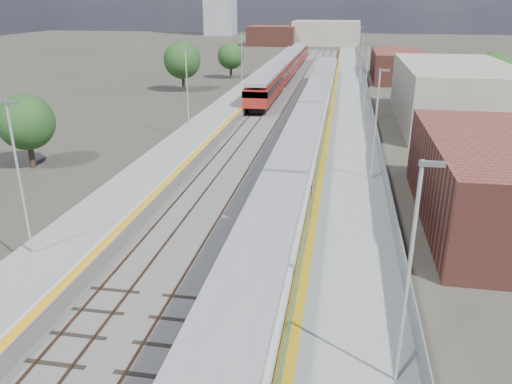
# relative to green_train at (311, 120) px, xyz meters

# --- Properties ---
(ground) EXTENTS (320.00, 320.00, 0.00)m
(ground) POSITION_rel_green_train_xyz_m (-1.50, 15.72, -2.27)
(ground) COLOR #47443A
(ground) RESTS_ON ground
(ballast_bed) EXTENTS (10.50, 155.00, 0.06)m
(ballast_bed) POSITION_rel_green_train_xyz_m (-3.75, 18.22, -2.24)
(ballast_bed) COLOR #565451
(ballast_bed) RESTS_ON ground
(tracks) EXTENTS (8.96, 160.00, 0.17)m
(tracks) POSITION_rel_green_train_xyz_m (-3.15, 19.90, -2.16)
(tracks) COLOR #4C3323
(tracks) RESTS_ON ground
(platform_right) EXTENTS (4.70, 155.00, 8.52)m
(platform_right) POSITION_rel_green_train_xyz_m (3.78, 18.21, -1.74)
(platform_right) COLOR slate
(platform_right) RESTS_ON ground
(platform_left) EXTENTS (4.30, 155.00, 8.52)m
(platform_left) POSITION_rel_green_train_xyz_m (-10.55, 18.21, -1.75)
(platform_left) COLOR slate
(platform_left) RESTS_ON ground
(buildings) EXTENTS (72.00, 185.50, 40.00)m
(buildings) POSITION_rel_green_train_xyz_m (-19.62, 104.32, 8.43)
(buildings) COLOR brown
(buildings) RESTS_ON ground
(green_train) EXTENTS (2.93, 81.53, 3.22)m
(green_train) POSITION_rel_green_train_xyz_m (0.00, 0.00, 0.00)
(green_train) COLOR black
(green_train) RESTS_ON ground
(red_train) EXTENTS (2.98, 60.30, 3.76)m
(red_train) POSITION_rel_green_train_xyz_m (-7.00, 39.89, -0.05)
(red_train) COLOR black
(red_train) RESTS_ON ground
(tree_a) EXTENTS (4.38, 4.38, 5.94)m
(tree_a) POSITION_rel_green_train_xyz_m (-21.41, -11.28, 1.46)
(tree_a) COLOR #382619
(tree_a) RESTS_ON ground
(tree_b) EXTENTS (5.34, 5.34, 7.24)m
(tree_b) POSITION_rel_green_train_xyz_m (-20.52, 25.62, 2.28)
(tree_b) COLOR #382619
(tree_b) RESTS_ON ground
(tree_c) EXTENTS (4.45, 4.45, 6.02)m
(tree_c) POSITION_rel_green_train_xyz_m (-16.54, 39.96, 1.52)
(tree_c) COLOR #382619
(tree_c) RESTS_ON ground
(tree_d) EXTENTS (4.80, 4.80, 6.50)m
(tree_d) POSITION_rel_green_train_xyz_m (22.13, 25.86, 1.82)
(tree_d) COLOR #382619
(tree_d) RESTS_ON ground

